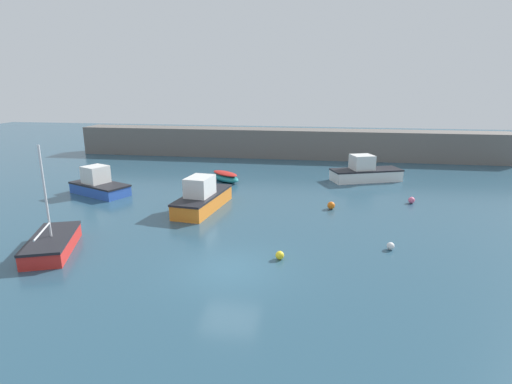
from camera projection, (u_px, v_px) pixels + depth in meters
name	position (u px, v px, depth m)	size (l,w,h in m)	color
ground_plane	(230.00, 271.00, 17.12)	(120.00, 120.00, 0.20)	#284C60
harbor_breakwater	(286.00, 143.00, 43.05)	(45.42, 3.25, 2.99)	#66605B
cabin_cruiser_white	(365.00, 172.00, 32.51)	(6.01, 3.85, 2.14)	white
sailboat_short_mast	(52.00, 243.00, 18.76)	(3.14, 4.50, 5.07)	red
rowboat_with_red_cover	(225.00, 177.00, 32.38)	(3.20, 2.98, 0.78)	teal
motorboat_grey_hull	(99.00, 185.00, 28.61)	(4.95, 3.65, 2.02)	#2D56B7
motorboat_with_cabin	(202.00, 198.00, 25.05)	(2.58, 5.76, 2.18)	orange
mooring_buoy_white	(391.00, 246.00, 19.04)	(0.37, 0.37, 0.37)	white
mooring_buoy_orange	(331.00, 205.00, 25.23)	(0.48, 0.48, 0.48)	orange
mooring_buoy_yellow	(280.00, 255.00, 17.98)	(0.39, 0.39, 0.39)	yellow
mooring_buoy_pink	(411.00, 200.00, 26.46)	(0.43, 0.43, 0.43)	#EA668C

